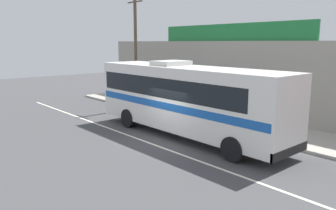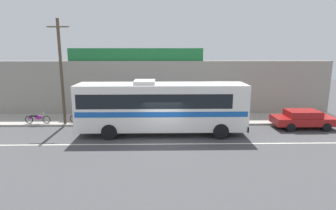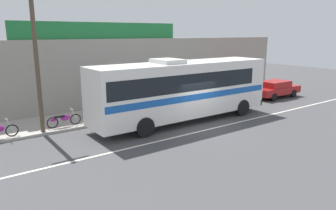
{
  "view_description": "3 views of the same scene",
  "coord_description": "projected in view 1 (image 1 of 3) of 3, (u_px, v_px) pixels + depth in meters",
  "views": [
    {
      "loc": [
        11.8,
        -10.2,
        4.72
      ],
      "look_at": [
        -2.01,
        1.82,
        1.29
      ],
      "focal_mm": 35.84,
      "sensor_mm": 36.0,
      "label": 1
    },
    {
      "loc": [
        -0.03,
        -17.49,
        5.95
      ],
      "look_at": [
        0.37,
        2.34,
        1.87
      ],
      "focal_mm": 29.87,
      "sensor_mm": 36.0,
      "label": 2
    },
    {
      "loc": [
        -11.62,
        -13.07,
        5.23
      ],
      "look_at": [
        -1.32,
        1.2,
        1.19
      ],
      "focal_mm": 33.88,
      "sensor_mm": 36.0,
      "label": 3
    }
  ],
  "objects": [
    {
      "name": "motorcycle_orange",
      "position": [
        121.0,
        97.0,
        25.78
      ],
      "size": [
        1.97,
        0.56,
        0.94
      ],
      "color": "black",
      "rests_on": "sidewalk_slab"
    },
    {
      "name": "road_center_stripe",
      "position": [
        154.0,
        145.0,
        15.68
      ],
      "size": [
        30.0,
        0.14,
        0.01
      ],
      "primitive_type": "cube",
      "color": "silver",
      "rests_on": "ground_plane"
    },
    {
      "name": "motorcycle_blue",
      "position": [
        150.0,
        103.0,
        23.42
      ],
      "size": [
        1.9,
        0.56,
        0.94
      ],
      "color": "black",
      "rests_on": "sidewalk_slab"
    },
    {
      "name": "pedestrian_far_right",
      "position": [
        178.0,
        97.0,
        22.77
      ],
      "size": [
        0.3,
        0.48,
        1.59
      ],
      "color": "brown",
      "rests_on": "sidewalk_slab"
    },
    {
      "name": "utility_pole",
      "position": [
        136.0,
        49.0,
        23.46
      ],
      "size": [
        1.6,
        0.22,
        7.9
      ],
      "color": "brown",
      "rests_on": "sidewalk_slab"
    },
    {
      "name": "motorcycle_green",
      "position": [
        166.0,
        107.0,
        21.85
      ],
      "size": [
        1.87,
        0.56,
        0.94
      ],
      "color": "black",
      "rests_on": "sidewalk_slab"
    },
    {
      "name": "storefront_billboard",
      "position": [
        229.0,
        32.0,
        21.7
      ],
      "size": [
        11.83,
        0.12,
        1.1
      ],
      "primitive_type": "cube",
      "color": "#1E7538",
      "rests_on": "storefront_facade"
    },
    {
      "name": "pedestrian_far_left",
      "position": [
        195.0,
        99.0,
        21.94
      ],
      "size": [
        0.3,
        0.48,
        1.62
      ],
      "color": "brown",
      "rests_on": "sidewalk_slab"
    },
    {
      "name": "ground_plane",
      "position": [
        167.0,
        141.0,
        16.2
      ],
      "size": [
        70.0,
        70.0,
        0.0
      ],
      "primitive_type": "plane",
      "color": "#444447"
    },
    {
      "name": "intercity_bus",
      "position": [
        185.0,
        96.0,
        16.81
      ],
      "size": [
        11.51,
        2.65,
        3.78
      ],
      "color": "white",
      "rests_on": "ground_plane"
    },
    {
      "name": "sidewalk_slab",
      "position": [
        234.0,
        123.0,
        19.54
      ],
      "size": [
        30.0,
        3.6,
        0.14
      ],
      "primitive_type": "cube",
      "color": "#A8A399",
      "rests_on": "ground_plane"
    },
    {
      "name": "storefront_facade",
      "position": [
        258.0,
        81.0,
        20.49
      ],
      "size": [
        30.0,
        0.7,
        4.8
      ],
      "primitive_type": "cube",
      "color": "gray",
      "rests_on": "ground_plane"
    }
  ]
}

